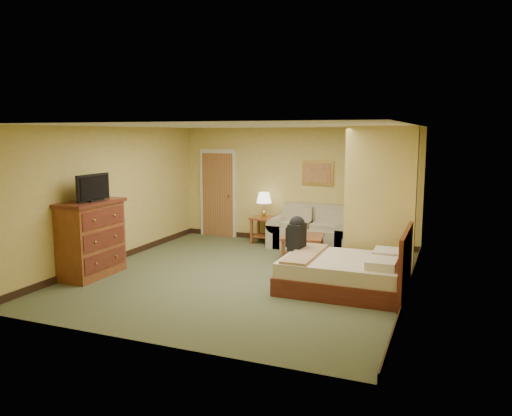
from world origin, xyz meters
The scene contains 17 objects.
floor centered at (0.00, 0.00, 0.00)m, with size 6.00×6.00×0.00m, color #495034.
ceiling centered at (0.00, 0.00, 2.60)m, with size 6.00×6.00×0.00m, color white.
back_wall centered at (0.00, 3.00, 1.30)m, with size 5.50×0.02×2.60m, color tan.
left_wall centered at (-2.75, 0.00, 1.30)m, with size 0.02×6.00×2.60m, color tan.
right_wall centered at (2.75, 0.00, 1.30)m, with size 0.02×6.00×2.60m, color tan.
partition centered at (2.15, 0.93, 1.30)m, with size 1.20×0.15×2.60m, color tan.
door centered at (-1.95, 2.96, 1.03)m, with size 0.94×0.16×2.10m.
baseboard centered at (0.00, 2.99, 0.06)m, with size 5.50×0.02×0.12m, color black.
loveseat centered at (0.51, 2.58, 0.30)m, with size 1.82×0.85×0.92m.
side_table centered at (-0.64, 2.65, 0.39)m, with size 0.54×0.54×0.59m.
table_lamp centered at (-0.64, 2.65, 1.02)m, with size 0.34×0.34×0.56m.
coffee_table centered at (0.64, 1.42, 0.36)m, with size 0.88×0.88×0.50m.
wall_picture centered at (0.51, 2.97, 1.60)m, with size 0.71×0.04×0.55m.
dresser centered at (-2.48, -0.96, 0.67)m, with size 0.65×1.24×1.33m.
tv centered at (-2.38, -0.96, 1.55)m, with size 0.20×0.76×0.46m.
bed centered at (1.82, -0.10, 0.28)m, with size 1.94×1.61×1.04m.
backpack centered at (0.90, 0.20, 0.82)m, with size 0.27×0.35×0.58m.
Camera 1 is at (3.34, -7.75, 2.48)m, focal length 35.00 mm.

